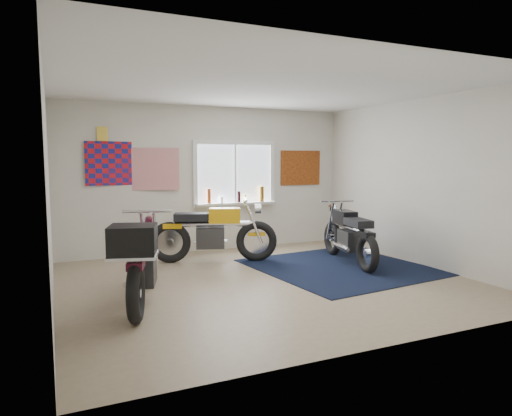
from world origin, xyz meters
name	(u,v)px	position (x,y,z in m)	size (l,w,h in m)	color
ground	(266,281)	(0.00, 0.00, 0.00)	(5.50, 5.50, 0.00)	#9E896B
room_shell	(267,165)	(0.00, 0.00, 1.64)	(5.50, 5.50, 5.50)	white
navy_rug	(340,267)	(1.45, 0.28, 0.01)	(2.50, 2.60, 0.01)	black
window_assembly	(235,178)	(0.50, 2.47, 1.37)	(1.66, 0.17, 1.26)	white
oil_bottles	(241,196)	(0.60, 2.40, 1.03)	(1.16, 0.09, 0.30)	#933B15
flag_display	(102,134)	(-1.90, 2.48, 2.15)	(1.60, 0.10, 1.17)	red
triumph_poster	(301,168)	(1.95, 2.48, 1.55)	(0.90, 0.03, 0.70)	#A54C14
yellow_triumph	(213,234)	(-0.28, 1.50, 0.47)	(2.06, 0.91, 1.08)	black
black_chrome_bike	(349,237)	(1.75, 0.49, 0.45)	(0.65, 1.97, 1.02)	black
maroon_tourer	(141,260)	(-1.80, -0.40, 0.55)	(0.98, 2.08, 1.07)	black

